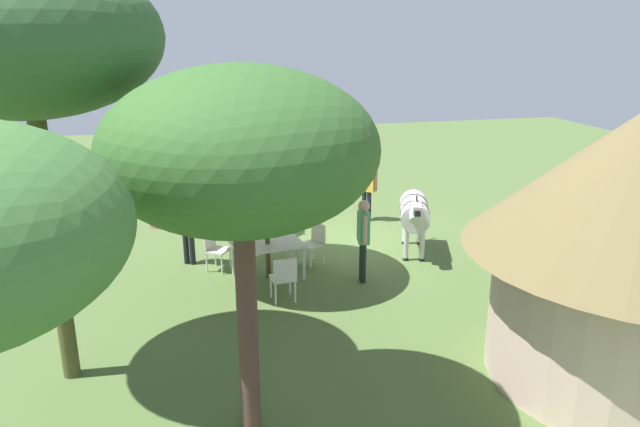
# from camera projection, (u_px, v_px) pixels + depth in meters

# --- Properties ---
(ground_plane) EXTENTS (36.00, 36.00, 0.00)m
(ground_plane) POSITION_uv_depth(u_px,v_px,m) (344.00, 245.00, 14.18)
(ground_plane) COLOR #4E6734
(shade_umbrella) EXTENTS (3.64, 3.64, 3.08)m
(shade_umbrella) POSITION_uv_depth(u_px,v_px,m) (265.00, 153.00, 11.58)
(shade_umbrella) COLOR #423B22
(shade_umbrella) RESTS_ON ground_plane
(patio_dining_table) EXTENTS (1.53, 1.08, 0.74)m
(patio_dining_table) POSITION_uv_depth(u_px,v_px,m) (268.00, 247.00, 12.16)
(patio_dining_table) COLOR silver
(patio_dining_table) RESTS_ON ground_plane
(patio_chair_west_end) EXTENTS (0.57, 0.58, 0.90)m
(patio_chair_west_end) POSITION_uv_depth(u_px,v_px,m) (315.00, 240.00, 12.96)
(patio_chair_west_end) COLOR silver
(patio_chair_west_end) RESTS_ON ground_plane
(patio_chair_near_lawn) EXTENTS (0.59, 0.60, 0.90)m
(patio_chair_near_lawn) POSITION_uv_depth(u_px,v_px,m) (214.00, 247.00, 12.59)
(patio_chair_near_lawn) COLOR white
(patio_chair_near_lawn) RESTS_ON ground_plane
(patio_chair_east_end) EXTENTS (0.47, 0.45, 0.90)m
(patio_chair_east_end) POSITION_uv_depth(u_px,v_px,m) (284.00, 276.00, 11.08)
(patio_chair_east_end) COLOR silver
(patio_chair_east_end) RESTS_ON ground_plane
(guest_beside_umbrella) EXTENTS (0.53, 0.41, 1.67)m
(guest_beside_umbrella) POSITION_uv_depth(u_px,v_px,m) (187.00, 220.00, 12.77)
(guest_beside_umbrella) COLOR black
(guest_beside_umbrella) RESTS_ON ground_plane
(guest_behind_table) EXTENTS (0.30, 0.60, 1.71)m
(guest_behind_table) POSITION_uv_depth(u_px,v_px,m) (363.00, 233.00, 11.88)
(guest_behind_table) COLOR black
(guest_behind_table) RESTS_ON ground_plane
(standing_watcher) EXTENTS (0.46, 0.45, 1.64)m
(standing_watcher) POSITION_uv_depth(u_px,v_px,m) (367.00, 185.00, 15.75)
(standing_watcher) COLOR black
(standing_watcher) RESTS_ON ground_plane
(zebra_nearest_camera) EXTENTS (1.09, 2.00, 1.51)m
(zebra_nearest_camera) POSITION_uv_depth(u_px,v_px,m) (415.00, 213.00, 13.41)
(zebra_nearest_camera) COLOR silver
(zebra_nearest_camera) RESTS_ON ground_plane
(zebra_by_umbrella) EXTENTS (1.89, 1.41, 1.57)m
(zebra_by_umbrella) POSITION_uv_depth(u_px,v_px,m) (245.00, 193.00, 14.80)
(zebra_by_umbrella) COLOR silver
(zebra_by_umbrella) RESTS_ON ground_plane
(acacia_tree_left_background) EXTENTS (3.16, 3.16, 4.59)m
(acacia_tree_left_background) POSITION_uv_depth(u_px,v_px,m) (241.00, 151.00, 6.68)
(acacia_tree_left_background) COLOR #513630
(acacia_tree_left_background) RESTS_ON ground_plane
(acacia_tree_behind_hut) EXTENTS (3.43, 3.43, 5.87)m
(acacia_tree_behind_hut) POSITION_uv_depth(u_px,v_px,m) (25.00, 39.00, 7.43)
(acacia_tree_behind_hut) COLOR #4D4D29
(acacia_tree_behind_hut) RESTS_ON ground_plane
(brick_patio_kerb) EXTENTS (2.16, 2.31, 0.08)m
(brick_patio_kerb) POSITION_uv_depth(u_px,v_px,m) (191.00, 213.00, 16.52)
(brick_patio_kerb) COLOR #A34C4F
(brick_patio_kerb) RESTS_ON ground_plane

